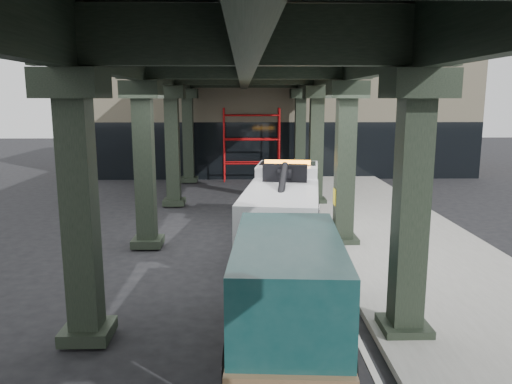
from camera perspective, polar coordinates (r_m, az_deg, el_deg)
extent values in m
plane|color=black|center=(13.59, 0.55, -8.68)|extent=(90.00, 90.00, 0.00)
cube|color=gray|center=(16.24, 16.45, -5.61)|extent=(5.00, 40.00, 0.15)
cube|color=silver|center=(15.63, 6.57, -6.13)|extent=(0.12, 38.00, 0.01)
cube|color=black|center=(9.54, 17.27, -1.93)|extent=(0.55, 0.55, 5.00)
cube|color=black|center=(9.34, 18.04, 11.68)|extent=(1.10, 1.10, 0.50)
cube|color=black|center=(10.28, 16.53, -14.66)|extent=(0.90, 0.90, 0.24)
cube|color=black|center=(15.26, 10.12, 2.96)|extent=(0.55, 0.55, 5.00)
cube|color=black|center=(15.13, 10.40, 11.43)|extent=(1.10, 1.10, 0.50)
cube|color=black|center=(15.73, 9.84, -5.44)|extent=(0.90, 0.90, 0.24)
cube|color=black|center=(21.13, 6.88, 5.15)|extent=(0.55, 0.55, 5.00)
cube|color=black|center=(21.04, 7.02, 11.26)|extent=(1.10, 1.10, 0.50)
cube|color=black|center=(21.48, 6.75, -1.02)|extent=(0.90, 0.90, 0.24)
cube|color=black|center=(27.06, 5.05, 6.37)|extent=(0.55, 0.55, 5.00)
cube|color=black|center=(26.99, 5.13, 11.14)|extent=(1.10, 1.10, 0.50)
cube|color=black|center=(27.33, 4.97, 1.52)|extent=(0.90, 0.90, 0.24)
cube|color=black|center=(9.51, -19.47, -2.11)|extent=(0.55, 0.55, 5.00)
cube|color=black|center=(9.30, -20.34, 11.55)|extent=(1.10, 1.10, 0.50)
cube|color=black|center=(10.25, -18.64, -14.87)|extent=(0.90, 0.90, 0.24)
cube|color=black|center=(15.24, -12.60, 2.85)|extent=(0.55, 0.55, 5.00)
cube|color=black|center=(15.11, -12.95, 11.34)|extent=(1.10, 1.10, 0.50)
cube|color=black|center=(15.71, -12.26, -5.56)|extent=(0.90, 0.90, 0.24)
cube|color=black|center=(21.12, -9.51, 5.07)|extent=(0.55, 0.55, 5.00)
cube|color=black|center=(21.02, -9.70, 11.19)|extent=(1.10, 1.10, 0.50)
cube|color=black|center=(21.46, -9.32, -1.10)|extent=(0.90, 0.90, 0.24)
cube|color=black|center=(27.05, -7.76, 6.32)|extent=(0.55, 0.55, 5.00)
cube|color=black|center=(26.98, -7.88, 11.09)|extent=(1.10, 1.10, 0.50)
cube|color=black|center=(27.32, -7.64, 1.46)|extent=(0.90, 0.90, 0.24)
cube|color=black|center=(15.17, 10.50, 14.45)|extent=(0.35, 32.00, 1.10)
cube|color=black|center=(15.14, -13.08, 14.36)|extent=(0.35, 32.00, 1.10)
cube|color=black|center=(14.85, -1.28, 14.70)|extent=(0.35, 32.00, 1.10)
cube|color=black|center=(14.92, -1.30, 17.39)|extent=(7.40, 32.00, 0.30)
cube|color=#C6B793|center=(32.91, 2.85, 9.77)|extent=(22.00, 10.00, 8.00)
cylinder|color=#B60E10|center=(27.85, -3.62, 5.48)|extent=(0.08, 0.08, 4.00)
cylinder|color=#B60E10|center=(27.05, -3.69, 5.33)|extent=(0.08, 0.08, 4.00)
cylinder|color=#B60E10|center=(27.90, 2.57, 5.50)|extent=(0.08, 0.08, 4.00)
cylinder|color=#B60E10|center=(27.10, 2.69, 5.35)|extent=(0.08, 0.08, 4.00)
cylinder|color=#B60E10|center=(27.94, -0.52, 3.46)|extent=(3.00, 0.08, 0.08)
cylinder|color=#B60E10|center=(27.81, -0.52, 6.12)|extent=(3.00, 0.08, 0.08)
cylinder|color=#B60E10|center=(27.73, -0.53, 8.79)|extent=(3.00, 0.08, 0.08)
cube|color=black|center=(15.85, 3.11, -3.51)|extent=(1.86, 6.78, 0.22)
cube|color=white|center=(17.92, 3.62, 0.64)|extent=(2.40, 2.43, 1.61)
cube|color=white|center=(18.93, 3.77, -0.21)|extent=(2.17, 0.93, 0.81)
cube|color=black|center=(18.07, 3.68, 2.16)|extent=(2.12, 1.44, 0.76)
cube|color=white|center=(14.71, 2.87, -2.28)|extent=(2.78, 4.75, 1.25)
cube|color=orange|center=(17.61, 3.62, 3.41)|extent=(1.63, 0.48, 0.14)
cube|color=black|center=(16.30, 3.34, 2.19)|extent=(1.50, 0.74, 0.54)
cylinder|color=black|center=(14.75, 2.95, 0.42)|extent=(0.67, 3.13, 1.20)
cube|color=black|center=(12.77, 2.11, -8.50)|extent=(0.45, 1.28, 0.16)
cube|color=black|center=(12.19, 1.86, -9.66)|extent=(1.45, 0.43, 0.16)
cylinder|color=black|center=(18.44, 0.57, -1.90)|extent=(0.45, 1.02, 0.99)
cylinder|color=silver|center=(18.44, 0.57, -1.90)|extent=(0.42, 0.59, 0.54)
cylinder|color=black|center=(18.33, 6.72, -2.04)|extent=(0.45, 1.02, 0.99)
cylinder|color=silver|center=(18.33, 6.72, -2.04)|extent=(0.42, 0.59, 0.54)
cylinder|color=black|center=(15.59, -0.62, -4.25)|extent=(0.45, 1.02, 0.99)
cylinder|color=silver|center=(15.59, -0.62, -4.25)|extent=(0.42, 0.59, 0.54)
cylinder|color=black|center=(15.46, 6.67, -4.44)|extent=(0.45, 1.02, 0.99)
cylinder|color=silver|center=(15.46, 6.67, -4.44)|extent=(0.42, 0.59, 0.54)
cylinder|color=black|center=(14.47, -1.22, -5.42)|extent=(0.45, 1.02, 0.99)
cylinder|color=silver|center=(14.47, -1.22, -5.42)|extent=(0.42, 0.59, 0.54)
cylinder|color=black|center=(14.34, 6.65, -5.65)|extent=(0.45, 1.02, 0.99)
cylinder|color=silver|center=(14.34, 6.65, -5.65)|extent=(0.42, 0.59, 0.54)
cube|color=#103839|center=(11.53, 3.34, -7.84)|extent=(1.89, 1.10, 0.80)
cube|color=#103839|center=(9.10, 3.64, -10.61)|extent=(2.13, 4.13, 1.74)
cube|color=brown|center=(9.70, 3.54, -13.77)|extent=(2.23, 5.11, 0.31)
cube|color=black|center=(10.98, 3.41, -4.90)|extent=(1.76, 0.50, 0.74)
cube|color=black|center=(9.20, 3.63, -7.42)|extent=(2.10, 3.33, 0.49)
cube|color=silver|center=(12.09, 3.28, -8.74)|extent=(1.79, 0.22, 0.27)
cylinder|color=black|center=(11.66, -1.13, -10.07)|extent=(0.30, 0.76, 0.75)
cylinder|color=silver|center=(11.66, -1.13, -10.07)|extent=(0.31, 0.43, 0.41)
cylinder|color=black|center=(11.69, 7.76, -10.11)|extent=(0.30, 0.76, 0.75)
cylinder|color=silver|center=(11.69, 7.76, -10.11)|extent=(0.31, 0.43, 0.41)
cylinder|color=black|center=(8.27, -2.76, -19.27)|extent=(0.30, 0.76, 0.75)
cylinder|color=silver|center=(8.27, -2.76, -19.27)|extent=(0.31, 0.43, 0.41)
cylinder|color=black|center=(8.32, 10.30, -19.25)|extent=(0.30, 0.76, 0.75)
cylinder|color=silver|center=(8.32, 10.30, -19.25)|extent=(0.31, 0.43, 0.41)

